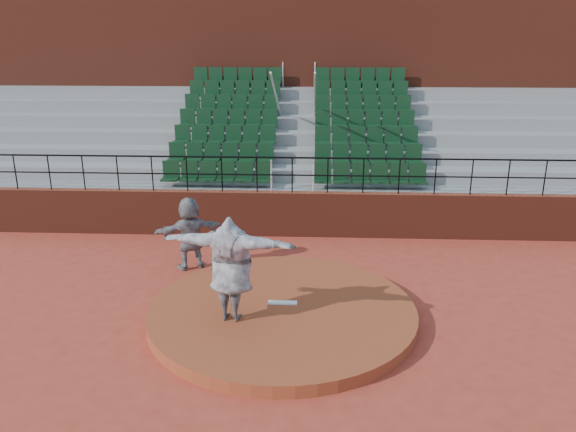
# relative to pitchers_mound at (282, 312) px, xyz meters

# --- Properties ---
(ground) EXTENTS (90.00, 90.00, 0.00)m
(ground) POSITION_rel_pitchers_mound_xyz_m (0.00, 0.00, -0.12)
(ground) COLOR #A83725
(ground) RESTS_ON ground
(pitchers_mound) EXTENTS (5.50, 5.50, 0.25)m
(pitchers_mound) POSITION_rel_pitchers_mound_xyz_m (0.00, 0.00, 0.00)
(pitchers_mound) COLOR #933E21
(pitchers_mound) RESTS_ON ground
(pitching_rubber) EXTENTS (0.60, 0.15, 0.03)m
(pitching_rubber) POSITION_rel_pitchers_mound_xyz_m (0.00, 0.15, 0.14)
(pitching_rubber) COLOR white
(pitching_rubber) RESTS_ON pitchers_mound
(boundary_wall) EXTENTS (24.00, 0.30, 1.30)m
(boundary_wall) POSITION_rel_pitchers_mound_xyz_m (0.00, 5.00, 0.53)
(boundary_wall) COLOR maroon
(boundary_wall) RESTS_ON ground
(wall_railing) EXTENTS (24.04, 0.05, 1.03)m
(wall_railing) POSITION_rel_pitchers_mound_xyz_m (0.00, 5.00, 1.90)
(wall_railing) COLOR black
(wall_railing) RESTS_ON boundary_wall
(seating_deck) EXTENTS (24.00, 5.97, 4.63)m
(seating_deck) POSITION_rel_pitchers_mound_xyz_m (0.00, 8.65, 1.32)
(seating_deck) COLOR gray
(seating_deck) RESTS_ON ground
(press_box_facade) EXTENTS (24.00, 3.00, 7.10)m
(press_box_facade) POSITION_rel_pitchers_mound_xyz_m (0.00, 12.60, 3.43)
(press_box_facade) COLOR maroon
(press_box_facade) RESTS_ON ground
(pitcher) EXTENTS (2.68, 1.12, 2.11)m
(pitcher) POSITION_rel_pitchers_mound_xyz_m (-0.96, -0.53, 1.18)
(pitcher) COLOR black
(pitcher) RESTS_ON pitchers_mound
(fielder) EXTENTS (1.76, 1.22, 1.83)m
(fielder) POSITION_rel_pitchers_mound_xyz_m (-2.43, 2.51, 0.79)
(fielder) COLOR black
(fielder) RESTS_ON ground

